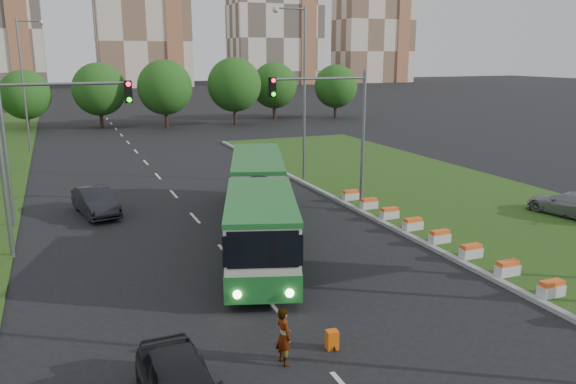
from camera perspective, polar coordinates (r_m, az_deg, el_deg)
name	(u,v)px	position (r m, az deg, el deg)	size (l,w,h in m)	color
ground	(344,291)	(21.99, 5.73, -9.99)	(360.00, 360.00, 0.00)	black
grass_median	(474,205)	(35.33, 18.37, -1.31)	(14.00, 60.00, 0.15)	#244814
median_kerb	(373,218)	(31.34, 8.65, -2.60)	(0.30, 60.00, 0.18)	gray
lane_markings	(168,188)	(39.27, -12.10, 0.45)	(0.20, 100.00, 0.01)	silver
flower_planters	(455,243)	(26.84, 16.59, -5.03)	(1.10, 20.30, 0.60)	silver
traffic_mast_median	(338,120)	(31.41, 5.10, 7.34)	(5.76, 0.32, 8.00)	slate
traffic_mast_left	(40,137)	(26.93, -23.90, 5.16)	(5.76, 0.32, 8.00)	slate
street_lamps	(200,113)	(28.61, -8.98, 7.91)	(36.00, 60.00, 12.00)	slate
tree_line	(215,89)	(75.42, -7.39, 10.35)	(120.00, 8.00, 9.00)	#215416
apartment_tower_east	(275,6)	(180.31, -1.38, 18.41)	(27.00, 15.00, 47.00)	silver
midrise_east	(374,20)	(195.37, 8.69, 16.88)	(24.00, 14.00, 40.00)	beige
articulated_bus	(253,202)	(27.68, -3.53, -1.04)	(2.74, 17.60, 2.90)	beige
car_left_far	(96,202)	(33.51, -18.97, -0.92)	(1.63, 4.69, 1.54)	black
car_median	(569,204)	(34.74, 26.66, -1.07)	(1.87, 4.60, 1.33)	gray
pedestrian	(284,336)	(16.83, -0.44, -14.42)	(0.64, 0.42, 1.76)	gray
shopping_trolley	(332,340)	(17.90, 4.51, -14.74)	(0.35, 0.38, 0.61)	#E85D0C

